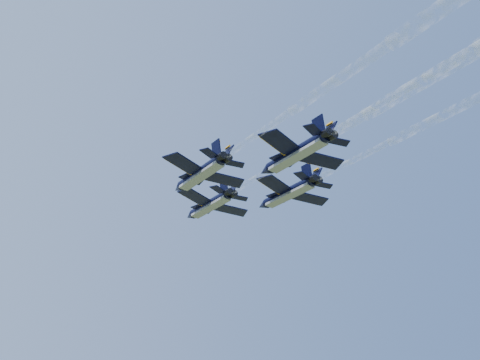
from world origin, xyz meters
TOP-DOWN VIEW (x-y plane):
  - jet_lead at (4.72, 13.66)m, footprint 13.43×17.47m
  - jet_left at (-4.98, 1.04)m, footprint 13.43×17.47m
  - jet_right at (12.01, 0.53)m, footprint 13.43×17.47m
  - jet_slot at (1.85, -13.54)m, footprint 13.43×17.47m
  - smoke_trail_lead at (0.88, -38.35)m, footprint 6.84×68.43m

SIDE VIEW (x-z plane):
  - jet_lead at x=4.72m, z-range 102.91..107.17m
  - jet_left at x=-4.98m, z-range 102.91..107.17m
  - jet_right at x=12.01m, z-range 102.91..107.17m
  - jet_slot at x=1.85m, z-range 102.91..107.17m
  - smoke_trail_lead at x=0.88m, z-range 103.83..106.33m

